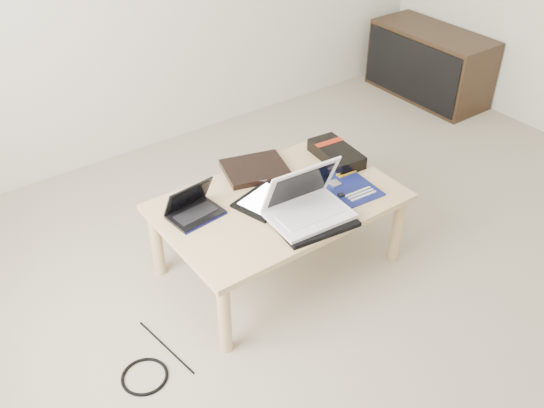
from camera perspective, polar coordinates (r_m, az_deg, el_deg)
ground at (r=2.90m, az=11.70°, el=-9.12°), size 4.00×4.00×0.00m
coffee_table at (r=2.82m, az=0.66°, el=-0.39°), size 1.10×0.70×0.40m
media_cabinet at (r=4.73m, az=14.54°, el=12.63°), size 0.41×0.90×0.50m
book at (r=2.98m, az=-1.59°, el=3.30°), size 0.36×0.33×0.03m
netbook at (r=2.70m, az=-7.41°, el=-0.42°), size 0.25×0.19×0.15m
tablet at (r=2.78m, az=-0.59°, el=0.36°), size 0.31×0.27×0.01m
remote at (r=2.88m, az=1.65°, el=1.83°), size 0.07×0.24×0.02m
neoprene_sleeve at (r=2.65m, az=3.89°, el=-1.59°), size 0.37×0.29×0.02m
white_laptop at (r=2.65m, az=3.27°, el=-0.04°), size 0.37×0.27×0.24m
motherboard at (r=2.89m, az=6.92°, el=1.64°), size 0.27×0.33×0.01m
gpu_box at (r=3.09m, az=6.07°, el=4.73°), size 0.18×0.32×0.07m
cable_coil at (r=2.73m, az=-1.31°, el=-0.31°), size 0.12×0.12×0.01m
floor_cable_coil at (r=2.61m, az=-11.90°, el=-15.60°), size 0.24×0.24×0.01m
floor_cable_trail at (r=2.70m, az=-9.94°, el=-13.11°), size 0.06×0.39×0.01m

